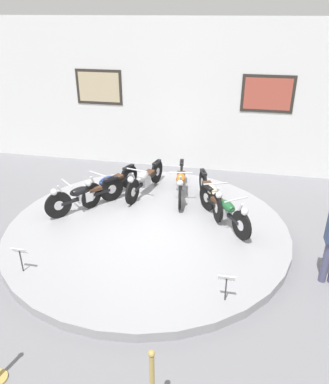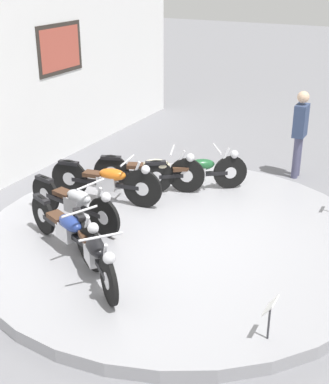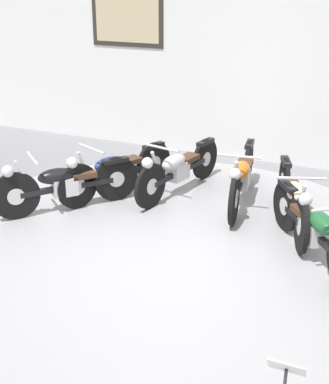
{
  "view_description": "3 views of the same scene",
  "coord_description": "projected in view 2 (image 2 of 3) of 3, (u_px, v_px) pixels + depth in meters",
  "views": [
    {
      "loc": [
        1.79,
        -6.68,
        4.37
      ],
      "look_at": [
        0.28,
        0.45,
        0.8
      ],
      "focal_mm": 35.0,
      "sensor_mm": 36.0,
      "label": 1
    },
    {
      "loc": [
        -6.49,
        -3.12,
        4.0
      ],
      "look_at": [
        0.26,
        0.36,
        0.67
      ],
      "focal_mm": 50.0,
      "sensor_mm": 36.0,
      "label": 2
    },
    {
      "loc": [
        2.18,
        -4.94,
        3.12
      ],
      "look_at": [
        -0.02,
        0.08,
        0.82
      ],
      "focal_mm": 50.0,
      "sensor_mm": 36.0,
      "label": 3
    }
  ],
  "objects": [
    {
      "name": "ground_plane",
      "position": [
        178.0,
        242.0,
        8.2
      ],
      "size": [
        60.0,
        60.0,
        0.0
      ],
      "primitive_type": "plane",
      "color": "slate"
    },
    {
      "name": "display_platform",
      "position": [
        178.0,
        237.0,
        8.16
      ],
      "size": [
        6.0,
        6.0,
        0.18
      ],
      "primitive_type": "cylinder",
      "color": "#99999E",
      "rests_on": "ground_plane"
    },
    {
      "name": "motorcycle_black",
      "position": [
        94.0,
        251.0,
        6.86
      ],
      "size": [
        1.31,
        1.54,
        0.79
      ],
      "color": "black",
      "rests_on": "display_platform"
    },
    {
      "name": "motorcycle_blue",
      "position": [
        67.0,
        228.0,
        7.45
      ],
      "size": [
        0.83,
        1.82,
        0.78
      ],
      "color": "black",
      "rests_on": "display_platform"
    },
    {
      "name": "motorcycle_silver",
      "position": [
        75.0,
        202.0,
        8.25
      ],
      "size": [
        0.59,
        1.93,
        0.78
      ],
      "color": "black",
      "rests_on": "display_platform"
    },
    {
      "name": "motorcycle_orange",
      "position": [
        107.0,
        180.0,
        8.99
      ],
      "size": [
        0.54,
        2.01,
        0.81
      ],
      "color": "black",
      "rests_on": "display_platform"
    },
    {
      "name": "motorcycle_cream",
      "position": [
        151.0,
        170.0,
        9.44
      ],
      "size": [
        0.76,
        1.89,
        0.79
      ],
      "color": "black",
      "rests_on": "display_platform"
    },
    {
      "name": "motorcycle_green",
      "position": [
        196.0,
        171.0,
        9.45
      ],
      "size": [
        1.21,
        1.61,
        0.78
      ],
      "color": "black",
      "rests_on": "display_platform"
    },
    {
      "name": "info_placard_front_left",
      "position": [
        270.0,
        311.0,
        5.71
      ],
      "size": [
        0.26,
        0.11,
        0.51
      ],
      "color": "#333338",
      "rests_on": "display_platform"
    },
    {
      "name": "visitor_standing",
      "position": [
        300.0,
        129.0,
        10.3
      ],
      "size": [
        0.36,
        0.23,
        1.72
      ],
      "color": "#4C4C6B",
      "rests_on": "ground_plane"
    }
  ]
}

